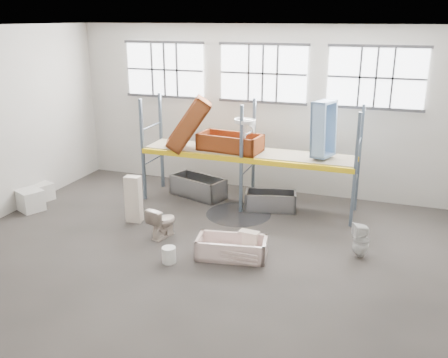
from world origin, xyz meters
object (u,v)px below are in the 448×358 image
at_px(toilet_beige, 162,222).
at_px(rust_tub_flat, 230,143).
at_px(blue_tub_upright, 324,129).
at_px(bucket, 169,255).
at_px(carton_near, 30,200).
at_px(steel_tub_right, 271,201).
at_px(toilet_white, 361,240).
at_px(bathtub_beige, 232,248).
at_px(cistern_tall, 134,199).
at_px(steel_tub_left, 198,187).

height_order(toilet_beige, rust_tub_flat, rust_tub_flat).
bearing_deg(blue_tub_upright, rust_tub_flat, -179.02).
bearing_deg(bucket, carton_near, 163.23).
distance_m(steel_tub_right, carton_near, 6.77).
bearing_deg(carton_near, toilet_white, 1.22).
distance_m(bathtub_beige, toilet_beige, 2.02).
distance_m(cistern_tall, blue_tub_upright, 5.32).
height_order(toilet_beige, carton_near, toilet_beige).
relative_size(toilet_beige, blue_tub_upright, 0.54).
xyz_separation_m(blue_tub_upright, carton_near, (-7.70, -2.42, -2.10)).
xyz_separation_m(toilet_beige, steel_tub_right, (2.07, 2.65, -0.14)).
distance_m(steel_tub_right, bucket, 4.05).
bearing_deg(steel_tub_right, toilet_beige, -127.96).
xyz_separation_m(bathtub_beige, steel_tub_right, (0.11, 3.12, 0.03)).
height_order(cistern_tall, carton_near, cistern_tall).
xyz_separation_m(steel_tub_left, steel_tub_right, (2.33, -0.31, -0.05)).
xyz_separation_m(toilet_beige, rust_tub_flat, (0.83, 2.72, 1.42)).
distance_m(toilet_beige, rust_tub_flat, 3.18).
bearing_deg(cistern_tall, bathtub_beige, -24.39).
distance_m(bathtub_beige, steel_tub_left, 4.09).
distance_m(rust_tub_flat, bucket, 4.22).
relative_size(rust_tub_flat, bucket, 4.91).
relative_size(bathtub_beige, rust_tub_flat, 0.88).
xyz_separation_m(toilet_white, steel_tub_left, (-4.97, 2.42, -0.10)).
bearing_deg(toilet_white, rust_tub_flat, -143.77).
bearing_deg(toilet_white, bucket, -91.08).
relative_size(toilet_white, carton_near, 1.17).
relative_size(toilet_white, steel_tub_left, 0.48).
distance_m(cistern_tall, toilet_white, 5.84).
distance_m(toilet_white, rust_tub_flat, 4.67).
relative_size(cistern_tall, steel_tub_right, 0.89).
bearing_deg(carton_near, cistern_tall, 4.86).
bearing_deg(blue_tub_upright, cistern_tall, -154.62).
relative_size(toilet_white, steel_tub_right, 0.57).
distance_m(bucket, carton_near, 5.26).
xyz_separation_m(cistern_tall, blue_tub_upright, (4.53, 2.15, 1.77)).
bearing_deg(cistern_tall, toilet_white, -5.83).
bearing_deg(toilet_beige, steel_tub_right, -112.47).
relative_size(cistern_tall, toilet_white, 1.57).
height_order(rust_tub_flat, bucket, rust_tub_flat).
bearing_deg(toilet_white, steel_tub_right, -153.08).
distance_m(toilet_beige, blue_tub_upright, 4.82).
bearing_deg(bathtub_beige, cistern_tall, 150.73).
bearing_deg(cistern_tall, carton_near, 179.78).
bearing_deg(cistern_tall, steel_tub_right, 27.34).
relative_size(bathtub_beige, toilet_beige, 1.98).
bearing_deg(steel_tub_right, blue_tub_upright, 5.01).
xyz_separation_m(bucket, carton_near, (-5.03, 1.52, 0.11)).
xyz_separation_m(cistern_tall, toilet_white, (5.83, -0.08, -0.23)).
relative_size(cistern_tall, carton_near, 1.83).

